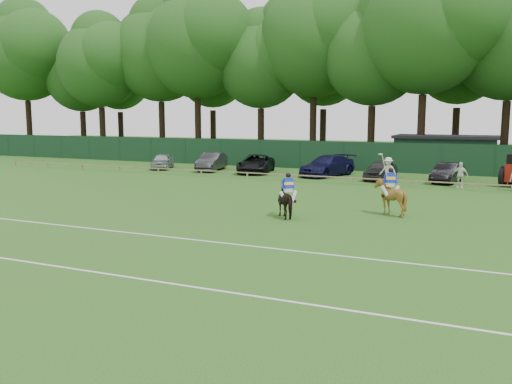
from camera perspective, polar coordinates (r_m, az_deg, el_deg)
The scene contains 18 objects.
ground at distance 21.85m, azimuth -4.46°, elevation -4.58°, with size 160.00×160.00×0.00m, color #1E4C14.
horse_dark at distance 25.43m, azimuth 3.39°, elevation -0.99°, with size 0.83×1.82×1.54m, color black.
horse_chestnut at distance 26.82m, azimuth 13.92°, elevation -0.51°, with size 1.41×1.59×1.75m, color brown.
sedan_silver at distance 48.95m, azimuth -9.83°, elevation 3.22°, with size 1.61×4.00×1.36m, color #AAAEAF.
sedan_grey at distance 46.83m, azimuth -4.70°, elevation 3.20°, with size 1.62×4.66×1.53m, color #29292B.
suv_black at distance 44.91m, azimuth -0.01°, elevation 2.99°, with size 2.49×5.40×1.50m, color black.
sedan_navy at distance 42.94m, azimuth 7.51°, elevation 2.76°, with size 2.26×5.56×1.61m, color #15133E.
hatch_grey at distance 41.13m, azimuth 12.98°, elevation 2.27°, with size 1.72×4.27×1.46m, color #2F2F32.
estate_black at distance 40.75m, azimuth 19.50°, elevation 1.92°, with size 1.49×4.28×1.41m, color black.
spectator_left at distance 38.75m, azimuth 13.74°, elevation 2.20°, with size 1.21×0.69×1.87m, color silver.
spectator_mid at distance 37.95m, azimuth 20.69°, elevation 1.67°, with size 1.01×0.42×1.72m, color silver.
rider_dark at distance 25.32m, azimuth 3.41°, elevation 0.59°, with size 0.79×0.73×1.41m.
rider_chestnut at distance 26.71m, azimuth 13.98°, elevation 1.13°, with size 0.98×0.52×2.05m.
pitch_lines at distance 18.94m, azimuth -9.59°, elevation -6.65°, with size 60.00×5.10×0.01m.
pitch_rail at distance 38.33m, azimuth 8.59°, elevation 1.54°, with size 62.10×0.10×0.50m.
perimeter_fence at distance 46.94m, azimuth 11.62°, elevation 3.66°, with size 92.08×0.08×2.50m.
utility_shed at distance 48.96m, azimuth 19.29°, elevation 3.89°, with size 8.40×4.40×3.04m.
tree_row at distance 54.51m, azimuth 15.50°, elevation 2.82°, with size 96.00×12.00×21.00m, color #26561C, non-canonical shape.
Camera 1 is at (10.29, -18.66, 4.82)m, focal length 38.00 mm.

